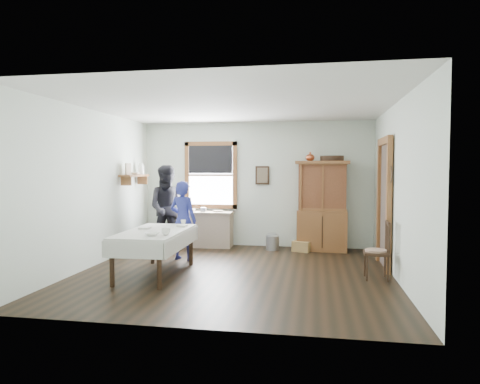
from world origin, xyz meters
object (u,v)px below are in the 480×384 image
(pail, at_px, (272,243))
(woman_blue, at_px, (183,223))
(china_hutch, at_px, (322,206))
(figure_dark, at_px, (169,211))
(wicker_basket, at_px, (302,246))
(dining_table, at_px, (155,253))
(work_counter, at_px, (202,229))
(spindle_chair, at_px, (376,250))

(pail, bearing_deg, woman_blue, -140.70)
(china_hutch, relative_size, figure_dark, 1.13)
(wicker_basket, distance_m, woman_blue, 2.52)
(china_hutch, relative_size, dining_table, 1.04)
(china_hutch, bearing_deg, wicker_basket, -153.11)
(figure_dark, bearing_deg, china_hutch, -4.76)
(pail, bearing_deg, dining_table, -123.76)
(china_hutch, xyz_separation_m, woman_blue, (-2.55, -1.38, -0.24))
(pail, relative_size, wicker_basket, 0.83)
(work_counter, distance_m, spindle_chair, 4.02)
(wicker_basket, relative_size, figure_dark, 0.22)
(figure_dark, bearing_deg, work_counter, 33.17)
(dining_table, distance_m, spindle_chair, 3.44)
(china_hutch, height_order, pail, china_hutch)
(pail, relative_size, figure_dark, 0.18)
(work_counter, distance_m, china_hutch, 2.62)
(work_counter, height_order, wicker_basket, work_counter)
(wicker_basket, height_order, figure_dark, figure_dark)
(woman_blue, xyz_separation_m, figure_dark, (-0.55, 0.77, 0.14))
(spindle_chair, relative_size, wicker_basket, 2.51)
(china_hutch, bearing_deg, woman_blue, -148.66)
(dining_table, distance_m, wicker_basket, 3.27)
(wicker_basket, bearing_deg, spindle_chair, -59.90)
(work_counter, bearing_deg, pail, -6.17)
(spindle_chair, bearing_deg, woman_blue, 168.55)
(spindle_chair, distance_m, wicker_basket, 2.39)
(wicker_basket, bearing_deg, pail, 174.15)
(dining_table, height_order, figure_dark, figure_dark)
(work_counter, xyz_separation_m, china_hutch, (2.56, -0.02, 0.54))
(work_counter, distance_m, dining_table, 2.57)
(work_counter, distance_m, woman_blue, 1.43)
(work_counter, relative_size, dining_table, 0.76)
(work_counter, xyz_separation_m, wicker_basket, (2.15, -0.20, -0.28))
(wicker_basket, bearing_deg, dining_table, -133.31)
(work_counter, bearing_deg, china_hutch, -1.54)
(work_counter, relative_size, wicker_basket, 3.76)
(china_hutch, bearing_deg, figure_dark, -165.99)
(china_hutch, bearing_deg, dining_table, -132.99)
(spindle_chair, distance_m, woman_blue, 3.44)
(spindle_chair, bearing_deg, china_hutch, 112.05)
(woman_blue, distance_m, figure_dark, 0.96)
(spindle_chair, height_order, woman_blue, woman_blue)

